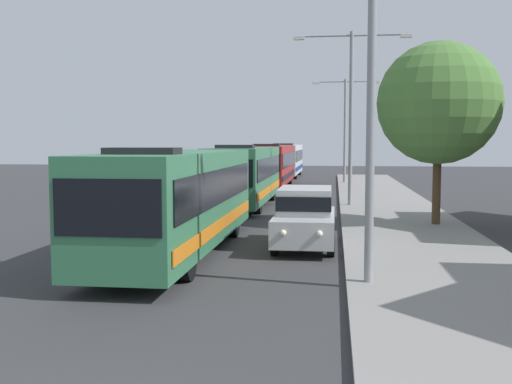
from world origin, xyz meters
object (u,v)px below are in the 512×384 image
at_px(streetlamp_near, 372,46).
at_px(streetlamp_mid, 351,100).
at_px(bus_lead, 180,197).
at_px(bus_second_in_line, 245,174).
at_px(streetlamp_far, 345,120).
at_px(bus_middle, 272,164).
at_px(roadside_tree, 439,103).
at_px(bus_fourth_in_line, 286,159).
at_px(white_suv, 305,215).

bearing_deg(streetlamp_near, streetlamp_mid, 90.00).
bearing_deg(bus_lead, bus_second_in_line, 90.00).
height_order(bus_lead, streetlamp_far, streetlamp_far).
height_order(bus_second_in_line, streetlamp_near, streetlamp_near).
relative_size(bus_middle, roadside_tree, 1.72).
xyz_separation_m(bus_second_in_line, bus_middle, (0.00, 13.50, 0.00)).
bearing_deg(bus_fourth_in_line, roadside_tree, -75.88).
bearing_deg(roadside_tree, streetlamp_mid, 114.49).
height_order(bus_middle, roadside_tree, roadside_tree).
relative_size(bus_fourth_in_line, streetlamp_near, 1.32).
xyz_separation_m(white_suv, roadside_tree, (4.86, 5.13, 3.79)).
distance_m(bus_lead, white_suv, 4.01).
distance_m(bus_fourth_in_line, streetlamp_far, 11.72).
distance_m(bus_second_in_line, bus_fourth_in_line, 26.96).
relative_size(bus_second_in_line, bus_middle, 0.92).
bearing_deg(streetlamp_far, bus_second_in_line, -107.50).
height_order(bus_lead, roadside_tree, roadside_tree).
height_order(bus_second_in_line, streetlamp_mid, streetlamp_mid).
bearing_deg(bus_lead, white_suv, 20.64).
distance_m(bus_second_in_line, streetlamp_mid, 6.57).
bearing_deg(bus_second_in_line, roadside_tree, -39.47).
height_order(streetlamp_mid, roadside_tree, streetlamp_mid).
bearing_deg(streetlamp_mid, bus_middle, 111.62).
distance_m(bus_lead, streetlamp_near, 7.60).
bearing_deg(streetlamp_far, bus_lead, -99.97).
distance_m(streetlamp_near, streetlamp_far, 34.48).
xyz_separation_m(bus_lead, streetlamp_mid, (5.40, 13.45, 3.74)).
relative_size(bus_fourth_in_line, roadside_tree, 1.65).
distance_m(bus_fourth_in_line, streetlamp_mid, 27.86).
distance_m(streetlamp_mid, roadside_tree, 7.64).
relative_size(bus_fourth_in_line, streetlamp_mid, 1.33).
bearing_deg(roadside_tree, bus_fourth_in_line, 104.12).
bearing_deg(white_suv, bus_fourth_in_line, 95.40).
bearing_deg(bus_fourth_in_line, bus_second_in_line, -90.00).
relative_size(streetlamp_far, roadside_tree, 1.15).
height_order(bus_second_in_line, bus_fourth_in_line, same).
bearing_deg(streetlamp_far, bus_middle, -146.13).
distance_m(streetlamp_mid, streetlamp_far, 17.24).
distance_m(bus_fourth_in_line, roadside_tree, 35.20).
bearing_deg(streetlamp_near, white_suv, 108.17).
bearing_deg(bus_fourth_in_line, bus_middle, -90.00).
xyz_separation_m(streetlamp_near, roadside_tree, (3.16, 10.31, -0.64)).
bearing_deg(streetlamp_near, bus_middle, 99.92).
height_order(streetlamp_mid, streetlamp_far, streetlamp_mid).
xyz_separation_m(streetlamp_near, streetlamp_far, (0.00, 34.48, -0.40)).
bearing_deg(streetlamp_mid, streetlamp_far, 90.00).
bearing_deg(bus_lead, bus_middle, 90.00).
relative_size(bus_lead, streetlamp_near, 1.34).
bearing_deg(bus_fourth_in_line, white_suv, -84.60).
bearing_deg(streetlamp_far, streetlamp_mid, -90.00).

